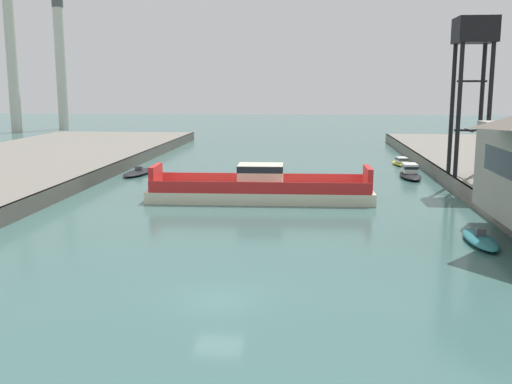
# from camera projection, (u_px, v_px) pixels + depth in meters

# --- Properties ---
(ground_plane) EXTENTS (400.00, 400.00, 0.00)m
(ground_plane) POSITION_uv_depth(u_px,v_px,m) (219.00, 300.00, 30.31)
(ground_plane) COLOR #3D6660
(chain_ferry) EXTENTS (21.50, 6.34, 3.47)m
(chain_ferry) POSITION_uv_depth(u_px,v_px,m) (261.00, 189.00, 56.81)
(chain_ferry) COLOR beige
(chain_ferry) RESTS_ON ground
(moored_boat_near_left) EXTENTS (3.39, 7.91, 1.01)m
(moored_boat_near_left) POSITION_uv_depth(u_px,v_px,m) (139.00, 172.00, 73.58)
(moored_boat_near_left) COLOR black
(moored_boat_near_left) RESTS_ON ground
(moored_boat_near_right) EXTENTS (1.88, 6.21, 1.07)m
(moored_boat_near_right) POSITION_uv_depth(u_px,v_px,m) (480.00, 239.00, 41.18)
(moored_boat_near_right) COLOR #237075
(moored_boat_near_right) RESTS_ON ground
(moored_boat_mid_left) EXTENTS (2.55, 5.77, 1.17)m
(moored_boat_mid_left) POSITION_uv_depth(u_px,v_px,m) (401.00, 162.00, 81.86)
(moored_boat_mid_left) COLOR yellow
(moored_boat_mid_left) RESTS_ON ground
(moored_boat_mid_right) EXTENTS (2.35, 7.02, 1.67)m
(moored_boat_mid_right) POSITION_uv_depth(u_px,v_px,m) (410.00, 173.00, 70.76)
(moored_boat_mid_right) COLOR black
(moored_boat_mid_right) RESTS_ON ground
(crane_tower) EXTENTS (3.88, 3.88, 16.05)m
(crane_tower) POSITION_uv_depth(u_px,v_px,m) (474.00, 48.00, 59.75)
(crane_tower) COLOR black
(crane_tower) RESTS_ON quay_right
(smokestack_distant_a) EXTENTS (2.68, 2.68, 34.22)m
(smokestack_distant_a) POSITION_uv_depth(u_px,v_px,m) (12.00, 54.00, 137.33)
(smokestack_distant_a) COLOR beige
(smokestack_distant_a) RESTS_ON ground
(smokestack_distant_b) EXTENTS (2.72, 2.72, 31.89)m
(smokestack_distant_b) POSITION_uv_depth(u_px,v_px,m) (61.00, 61.00, 147.75)
(smokestack_distant_b) COLOR beige
(smokestack_distant_b) RESTS_ON ground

